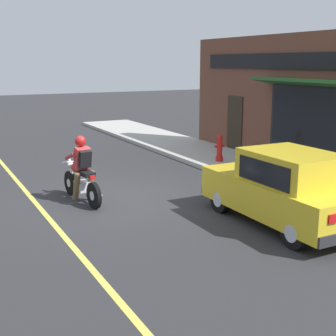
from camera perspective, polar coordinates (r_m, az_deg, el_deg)
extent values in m
plane|color=#2B2B2D|center=(11.72, -6.61, -3.76)|extent=(80.00, 80.00, 0.00)
cube|color=#ADAAA3|center=(16.52, 5.68, 1.38)|extent=(2.60, 22.00, 0.14)
cube|color=#D1C64C|center=(14.07, -17.96, -1.48)|extent=(0.12, 19.80, 0.01)
cube|color=brown|center=(15.27, 15.96, 7.72)|extent=(0.50, 11.29, 4.20)
cube|color=black|center=(14.15, 18.96, 4.91)|extent=(0.04, 4.74, 2.10)
cube|color=black|center=(14.16, 19.00, 4.91)|extent=(0.02, 4.97, 2.20)
cube|color=#2D2319|center=(17.59, 8.12, 5.24)|extent=(0.04, 0.90, 2.10)
cube|color=#235623|center=(13.81, 18.36, 9.79)|extent=(0.81, 5.42, 0.24)
cube|color=black|center=(15.03, 15.46, 12.46)|extent=(0.06, 9.59, 0.50)
cylinder|color=black|center=(12.19, -11.79, -1.78)|extent=(0.16, 0.63, 0.62)
cylinder|color=silver|center=(12.19, -11.79, -1.78)|extent=(0.14, 0.23, 0.22)
cylinder|color=black|center=(10.94, -9.01, -3.33)|extent=(0.16, 0.63, 0.62)
cylinder|color=silver|center=(10.94, -9.01, -3.33)|extent=(0.14, 0.23, 0.22)
cube|color=silver|center=(11.50, -10.39, -2.19)|extent=(0.32, 0.43, 0.24)
ellipsoid|color=#B21919|center=(11.62, -10.96, 0.03)|extent=(0.35, 0.55, 0.24)
cube|color=black|center=(11.20, -9.99, -0.62)|extent=(0.32, 0.58, 0.10)
cylinder|color=silver|center=(12.02, -11.68, -0.43)|extent=(0.10, 0.33, 0.68)
cylinder|color=silver|center=(11.86, -11.52, 0.78)|extent=(0.56, 0.10, 0.04)
sphere|color=silver|center=(12.04, -11.80, 0.36)|extent=(0.16, 0.16, 0.16)
cylinder|color=silver|center=(11.23, -8.80, -3.01)|extent=(0.14, 0.56, 0.08)
cube|color=red|center=(10.88, -9.19, -1.15)|extent=(0.13, 0.07, 0.08)
cylinder|color=brown|center=(11.36, -11.09, -2.20)|extent=(0.18, 0.36, 0.71)
cylinder|color=brown|center=(11.49, -9.44, -1.95)|extent=(0.18, 0.36, 0.71)
cube|color=#B23333|center=(11.30, -10.43, 1.14)|extent=(0.37, 0.36, 0.57)
cylinder|color=#B23333|center=(11.43, -11.84, 1.42)|extent=(0.14, 0.53, 0.26)
cylinder|color=#B23333|center=(11.58, -10.00, 1.65)|extent=(0.14, 0.53, 0.26)
sphere|color=#A51919|center=(11.28, -10.63, 3.23)|extent=(0.26, 0.26, 0.26)
cube|color=black|center=(11.15, -10.10, 1.10)|extent=(0.30, 0.27, 0.42)
cylinder|color=black|center=(10.62, 6.43, -3.81)|extent=(0.18, 0.60, 0.60)
cylinder|color=silver|center=(10.62, 6.43, -3.81)|extent=(0.20, 0.33, 0.33)
cylinder|color=black|center=(11.46, 12.44, -2.79)|extent=(0.18, 0.60, 0.60)
cylinder|color=silver|center=(11.46, 12.44, -2.79)|extent=(0.20, 0.33, 0.33)
cylinder|color=black|center=(8.84, 15.17, -7.65)|extent=(0.18, 0.60, 0.60)
cylinder|color=silver|center=(8.84, 15.17, -7.65)|extent=(0.20, 0.33, 0.33)
cube|color=gold|center=(10.05, 13.71, -3.28)|extent=(1.66, 3.71, 0.70)
cube|color=gold|center=(9.72, 14.87, 0.00)|extent=(1.45, 1.91, 0.66)
cube|color=black|center=(10.37, 11.65, 0.67)|extent=(1.33, 0.36, 0.51)
cube|color=black|center=(9.26, 11.53, -0.58)|extent=(0.04, 1.52, 0.46)
cube|color=black|center=(10.22, 17.89, 0.30)|extent=(0.04, 1.52, 0.46)
cube|color=silver|center=(11.16, 5.51, -0.74)|extent=(0.24, 0.04, 0.14)
cube|color=red|center=(8.40, 19.46, -5.85)|extent=(0.20, 0.04, 0.16)
cube|color=silver|center=(11.73, 9.69, -0.20)|extent=(0.24, 0.04, 0.14)
cube|color=#28282B|center=(11.50, 7.68, -2.29)|extent=(1.61, 0.13, 0.20)
cylinder|color=red|center=(15.44, 6.26, 1.13)|extent=(0.24, 0.24, 0.16)
cylinder|color=red|center=(15.37, 6.30, 2.48)|extent=(0.18, 0.18, 0.58)
sphere|color=red|center=(15.32, 6.33, 3.70)|extent=(0.20, 0.20, 0.20)
cylinder|color=red|center=(15.29, 5.90, 2.63)|extent=(0.10, 0.08, 0.08)
cylinder|color=red|center=(15.44, 6.70, 2.70)|extent=(0.10, 0.08, 0.08)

